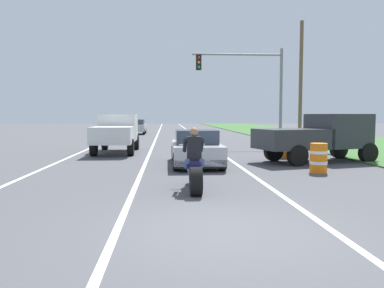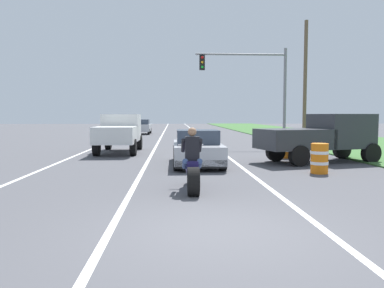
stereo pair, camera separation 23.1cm
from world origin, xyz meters
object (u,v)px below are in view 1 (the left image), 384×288
(pickup_truck_right_shoulder_dark_grey, at_px, (319,135))
(construction_barrel_mid, at_px, (285,147))
(construction_barrel_nearest, at_px, (318,158))
(motorcycle_with_rider, at_px, (194,168))
(sports_car_silver, at_px, (196,149))
(distant_car_far_ahead, at_px, (137,127))
(pickup_truck_left_lane_white, at_px, (116,131))
(traffic_light_mast_near, at_px, (253,80))

(pickup_truck_right_shoulder_dark_grey, distance_m, construction_barrel_mid, 1.90)
(construction_barrel_nearest, bearing_deg, construction_barrel_mid, 86.13)
(motorcycle_with_rider, xyz_separation_m, construction_barrel_nearest, (4.36, 2.74, -0.09))
(sports_car_silver, relative_size, construction_barrel_mid, 4.30)
(motorcycle_with_rider, height_order, sports_car_silver, motorcycle_with_rider)
(construction_barrel_nearest, relative_size, distant_car_far_ahead, 0.25)
(motorcycle_with_rider, xyz_separation_m, distant_car_far_ahead, (-3.69, 29.72, 0.18))
(pickup_truck_left_lane_white, bearing_deg, pickup_truck_right_shoulder_dark_grey, -27.17)
(pickup_truck_left_lane_white, relative_size, traffic_light_mast_near, 0.80)
(distant_car_far_ahead, bearing_deg, pickup_truck_left_lane_white, -88.72)
(sports_car_silver, bearing_deg, traffic_light_mast_near, 64.31)
(pickup_truck_right_shoulder_dark_grey, bearing_deg, motorcycle_with_rider, -134.21)
(pickup_truck_left_lane_white, height_order, traffic_light_mast_near, traffic_light_mast_near)
(motorcycle_with_rider, height_order, pickup_truck_left_lane_white, pickup_truck_left_lane_white)
(pickup_truck_left_lane_white, height_order, pickup_truck_right_shoulder_dark_grey, same)
(construction_barrel_nearest, distance_m, construction_barrel_mid, 4.57)
(sports_car_silver, bearing_deg, pickup_truck_right_shoulder_dark_grey, 7.27)
(motorcycle_with_rider, xyz_separation_m, sports_car_silver, (0.45, 5.10, 0.04))
(pickup_truck_right_shoulder_dark_grey, relative_size, distant_car_far_ahead, 1.29)
(motorcycle_with_rider, bearing_deg, construction_barrel_nearest, 32.17)
(sports_car_silver, relative_size, pickup_truck_left_lane_white, 0.90)
(motorcycle_with_rider, distance_m, construction_barrel_mid, 8.67)
(construction_barrel_mid, bearing_deg, distant_car_far_ahead, 110.45)
(pickup_truck_left_lane_white, xyz_separation_m, construction_barrel_mid, (7.92, -3.00, -0.60))
(traffic_light_mast_near, bearing_deg, pickup_truck_left_lane_white, -156.46)
(sports_car_silver, xyz_separation_m, distant_car_far_ahead, (-4.14, 24.62, 0.14))
(sports_car_silver, bearing_deg, motorcycle_with_rider, -95.02)
(construction_barrel_mid, bearing_deg, pickup_truck_left_lane_white, 159.27)
(construction_barrel_nearest, xyz_separation_m, distant_car_far_ahead, (-8.05, 26.98, 0.27))
(sports_car_silver, height_order, pickup_truck_left_lane_white, pickup_truck_left_lane_white)
(distant_car_far_ahead, bearing_deg, traffic_light_mast_near, -62.62)
(pickup_truck_left_lane_white, height_order, construction_barrel_nearest, pickup_truck_left_lane_white)
(construction_barrel_mid, bearing_deg, construction_barrel_nearest, -93.87)
(sports_car_silver, height_order, traffic_light_mast_near, traffic_light_mast_near)
(pickup_truck_left_lane_white, xyz_separation_m, distant_car_far_ahead, (-0.43, 19.42, -0.33))
(construction_barrel_nearest, distance_m, distant_car_far_ahead, 28.15)
(traffic_light_mast_near, xyz_separation_m, construction_barrel_mid, (0.07, -6.42, -3.56))
(motorcycle_with_rider, relative_size, construction_barrel_nearest, 2.21)
(distant_car_far_ahead, bearing_deg, pickup_truck_right_shoulder_dark_grey, -68.81)
(sports_car_silver, xyz_separation_m, pickup_truck_right_shoulder_dark_grey, (5.15, 0.66, 0.48))
(sports_car_silver, relative_size, pickup_truck_right_shoulder_dark_grey, 0.84)
(sports_car_silver, relative_size, construction_barrel_nearest, 4.30)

